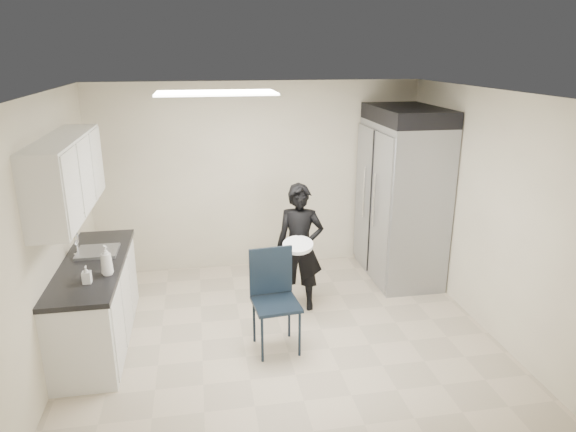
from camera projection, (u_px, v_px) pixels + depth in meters
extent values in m
plane|color=#B7A790|center=(282.00, 333.00, 5.67)|extent=(4.50, 4.50, 0.00)
plane|color=silver|center=(281.00, 92.00, 4.87)|extent=(4.50, 4.50, 0.00)
plane|color=beige|center=(259.00, 177.00, 7.14)|extent=(4.50, 0.00, 4.50)
plane|color=beige|center=(50.00, 235.00, 4.90)|extent=(0.00, 4.00, 4.00)
plane|color=beige|center=(483.00, 210.00, 5.64)|extent=(0.00, 4.00, 4.00)
cube|color=white|center=(216.00, 93.00, 5.16)|extent=(1.20, 0.60, 0.02)
cube|color=silver|center=(97.00, 304.00, 5.40)|extent=(0.60, 1.90, 0.86)
cube|color=black|center=(92.00, 264.00, 5.26)|extent=(0.64, 1.95, 0.05)
cube|color=gray|center=(98.00, 256.00, 5.51)|extent=(0.42, 0.40, 0.14)
cylinder|color=silver|center=(77.00, 245.00, 5.43)|extent=(0.02, 0.02, 0.24)
cube|color=silver|center=(67.00, 176.00, 4.95)|extent=(0.35, 1.80, 0.75)
cube|color=black|center=(86.00, 170.00, 6.08)|extent=(0.22, 0.30, 0.35)
cube|color=yellow|center=(54.00, 239.00, 5.02)|extent=(0.00, 0.12, 0.07)
cube|color=yellow|center=(60.00, 236.00, 5.22)|extent=(0.00, 0.12, 0.07)
cube|color=gray|center=(402.00, 202.00, 6.84)|extent=(0.80, 1.35, 2.10)
cube|color=black|center=(408.00, 115.00, 6.49)|extent=(0.80, 1.35, 0.20)
cube|color=black|center=(276.00, 304.00, 5.22)|extent=(0.50, 0.50, 1.02)
imported|color=black|center=(300.00, 248.00, 6.03)|extent=(0.64, 0.51, 1.53)
cylinder|color=white|center=(298.00, 245.00, 5.76)|extent=(0.42, 0.42, 0.04)
imported|color=white|center=(106.00, 260.00, 4.92)|extent=(0.16, 0.16, 0.30)
imported|color=silver|center=(86.00, 275.00, 4.76)|extent=(0.08, 0.08, 0.17)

